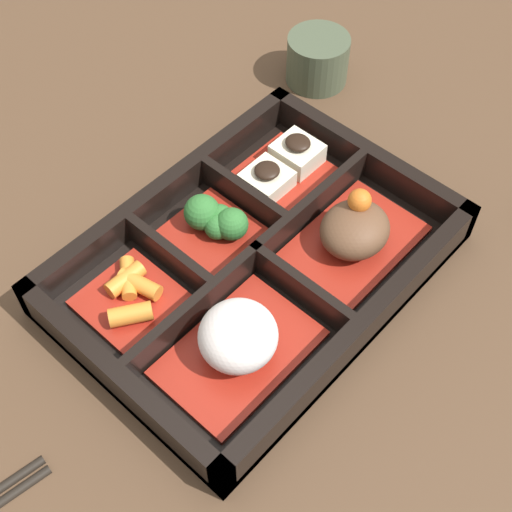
# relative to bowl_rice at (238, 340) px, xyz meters

# --- Properties ---
(ground_plane) EXTENTS (3.00, 3.00, 0.00)m
(ground_plane) POSITION_rel_bowl_rice_xyz_m (-0.07, -0.05, -0.03)
(ground_plane) COLOR #4C3523
(bento_base) EXTENTS (0.32, 0.23, 0.01)m
(bento_base) POSITION_rel_bowl_rice_xyz_m (-0.07, -0.05, -0.03)
(bento_base) COLOR black
(bento_base) RESTS_ON ground_plane
(bento_rim) EXTENTS (0.32, 0.23, 0.04)m
(bento_rim) POSITION_rel_bowl_rice_xyz_m (-0.07, -0.05, -0.01)
(bento_rim) COLOR black
(bento_rim) RESTS_ON ground_plane
(bowl_stew) EXTENTS (0.12, 0.08, 0.06)m
(bowl_stew) POSITION_rel_bowl_rice_xyz_m (-0.14, -0.00, -0.00)
(bowl_stew) COLOR maroon
(bowl_stew) RESTS_ON bento_base
(bowl_rice) EXTENTS (0.12, 0.08, 0.05)m
(bowl_rice) POSITION_rel_bowl_rice_xyz_m (0.00, 0.00, 0.00)
(bowl_rice) COLOR maroon
(bowl_rice) RESTS_ON bento_base
(bowl_tofu) EXTENTS (0.08, 0.07, 0.03)m
(bowl_tofu) POSITION_rel_bowl_rice_xyz_m (-0.16, -0.10, -0.01)
(bowl_tofu) COLOR maroon
(bowl_tofu) RESTS_ON bento_base
(bowl_greens) EXTENTS (0.07, 0.07, 0.04)m
(bowl_greens) POSITION_rel_bowl_rice_xyz_m (-0.07, -0.10, -0.01)
(bowl_greens) COLOR maroon
(bowl_greens) RESTS_ON bento_base
(bowl_carrots) EXTENTS (0.07, 0.07, 0.02)m
(bowl_carrots) POSITION_rel_bowl_rice_xyz_m (0.02, -0.10, -0.02)
(bowl_carrots) COLOR maroon
(bowl_carrots) RESTS_ON bento_base
(tea_cup) EXTENTS (0.06, 0.06, 0.05)m
(tea_cup) POSITION_rel_bowl_rice_xyz_m (-0.30, -0.17, -0.01)
(tea_cup) COLOR #424C38
(tea_cup) RESTS_ON ground_plane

